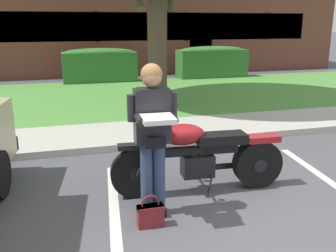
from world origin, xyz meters
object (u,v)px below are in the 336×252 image
at_px(rider_person, 153,129).
at_px(handbag, 150,214).
at_px(hedge_center_left, 212,61).
at_px(brick_building, 86,27).
at_px(hedge_left, 100,65).
at_px(motorcycle, 205,155).

distance_m(rider_person, handbag, 0.90).
xyz_separation_m(handbag, hedge_center_left, (4.90, 10.21, 0.51)).
bearing_deg(brick_building, rider_person, -92.05).
height_order(handbag, hedge_left, hedge_left).
bearing_deg(hedge_left, brick_building, 89.01).
relative_size(hedge_left, hedge_center_left, 0.96).
relative_size(motorcycle, hedge_center_left, 0.83).
relative_size(handbag, brick_building, 0.02).
relative_size(motorcycle, brick_building, 0.10).
bearing_deg(handbag, brick_building, 87.67).
relative_size(rider_person, hedge_center_left, 0.63).
xyz_separation_m(motorcycle, hedge_center_left, (4.02, 9.54, 0.16)).
bearing_deg(rider_person, hedge_center_left, 64.27).
distance_m(motorcycle, brick_building, 16.60).
distance_m(hedge_left, brick_building, 7.10).
bearing_deg(rider_person, brick_building, 87.95).
distance_m(handbag, hedge_center_left, 11.34).
xyz_separation_m(handbag, brick_building, (0.70, 17.21, 1.73)).
distance_m(handbag, hedge_left, 10.24).
relative_size(handbag, hedge_left, 0.14).
height_order(rider_person, hedge_center_left, rider_person).
height_order(motorcycle, handbag, motorcycle).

